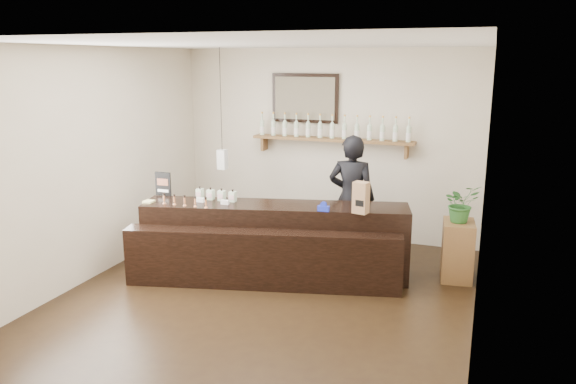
# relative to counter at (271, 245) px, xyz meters

# --- Properties ---
(ground) EXTENTS (5.00, 5.00, 0.00)m
(ground) POSITION_rel_counter_xyz_m (0.16, -0.58, -0.43)
(ground) COLOR black
(ground) RESTS_ON ground
(room_shell) EXTENTS (5.00, 5.00, 5.00)m
(room_shell) POSITION_rel_counter_xyz_m (0.16, -0.58, 1.27)
(room_shell) COLOR beige
(room_shell) RESTS_ON ground
(back_wall_decor) EXTENTS (2.66, 0.96, 1.69)m
(back_wall_decor) POSITION_rel_counter_xyz_m (0.01, 1.79, 1.32)
(back_wall_decor) COLOR brown
(back_wall_decor) RESTS_ON ground
(counter) EXTENTS (3.30, 1.62, 1.07)m
(counter) POSITION_rel_counter_xyz_m (0.00, 0.00, 0.00)
(counter) COLOR black
(counter) RESTS_ON ground
(promo_sign) EXTENTS (0.22, 0.03, 0.31)m
(promo_sign) POSITION_rel_counter_xyz_m (-1.52, 0.05, 0.64)
(promo_sign) COLOR black
(promo_sign) RESTS_ON counter
(paper_bag) EXTENTS (0.19, 0.16, 0.37)m
(paper_bag) POSITION_rel_counter_xyz_m (1.08, 0.09, 0.67)
(paper_bag) COLOR brown
(paper_bag) RESTS_ON counter
(tape_dispenser) EXTENTS (0.14, 0.05, 0.11)m
(tape_dispenser) POSITION_rel_counter_xyz_m (0.65, 0.02, 0.53)
(tape_dispenser) COLOR #1929B4
(tape_dispenser) RESTS_ON counter
(side_cabinet) EXTENTS (0.42, 0.54, 0.73)m
(side_cabinet) POSITION_rel_counter_xyz_m (2.16, 0.75, -0.06)
(side_cabinet) COLOR brown
(side_cabinet) RESTS_ON ground
(potted_plant) EXTENTS (0.55, 0.54, 0.46)m
(potted_plant) POSITION_rel_counter_xyz_m (2.16, 0.75, 0.53)
(potted_plant) COLOR #2B6428
(potted_plant) RESTS_ON side_cabinet
(shopkeeper) EXTENTS (0.72, 0.49, 1.92)m
(shopkeeper) POSITION_rel_counter_xyz_m (0.76, 0.97, 0.53)
(shopkeeper) COLOR black
(shopkeeper) RESTS_ON ground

